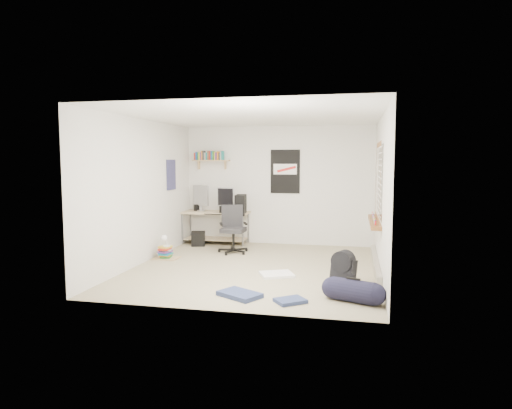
% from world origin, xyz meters
% --- Properties ---
extents(floor, '(4.00, 4.50, 0.01)m').
position_xyz_m(floor, '(0.00, 0.00, -0.01)').
color(floor, gray).
rests_on(floor, ground).
extents(ceiling, '(4.00, 4.50, 0.01)m').
position_xyz_m(ceiling, '(0.00, 0.00, 2.50)').
color(ceiling, white).
rests_on(ceiling, ground).
extents(back_wall, '(4.00, 0.01, 2.50)m').
position_xyz_m(back_wall, '(0.00, 2.25, 1.25)').
color(back_wall, silver).
rests_on(back_wall, ground).
extents(left_wall, '(0.01, 4.50, 2.50)m').
position_xyz_m(left_wall, '(-2.00, 0.00, 1.25)').
color(left_wall, silver).
rests_on(left_wall, ground).
extents(right_wall, '(0.01, 4.50, 2.50)m').
position_xyz_m(right_wall, '(2.00, 0.00, 1.25)').
color(right_wall, silver).
rests_on(right_wall, ground).
extents(desk, '(1.57, 1.03, 0.66)m').
position_xyz_m(desk, '(-1.32, 2.00, 0.36)').
color(desk, '#CBB78D').
rests_on(desk, floor).
extents(monitor_left, '(0.40, 0.24, 0.43)m').
position_xyz_m(monitor_left, '(-1.64, 2.00, 0.88)').
color(monitor_left, '#9F9FA3').
rests_on(monitor_left, desk).
extents(monitor_right, '(0.38, 0.11, 0.41)m').
position_xyz_m(monitor_right, '(-1.07, 1.92, 0.86)').
color(monitor_right, '#98989C').
rests_on(monitor_right, desk).
extents(pc_tower, '(0.23, 0.42, 0.42)m').
position_xyz_m(pc_tower, '(-0.70, 1.74, 0.87)').
color(pc_tower, black).
rests_on(pc_tower, desk).
extents(keyboard, '(0.39, 0.14, 0.02)m').
position_xyz_m(keyboard, '(-1.27, 1.74, 0.67)').
color(keyboard, black).
rests_on(keyboard, desk).
extents(speaker_left, '(0.11, 0.11, 0.17)m').
position_xyz_m(speaker_left, '(-1.75, 2.00, 0.75)').
color(speaker_left, black).
rests_on(speaker_left, desk).
extents(speaker_right, '(0.12, 0.12, 0.18)m').
position_xyz_m(speaker_right, '(-1.09, 1.74, 0.75)').
color(speaker_right, black).
rests_on(speaker_right, desk).
extents(office_chair, '(0.79, 0.79, 0.93)m').
position_xyz_m(office_chair, '(-0.69, 1.12, 0.49)').
color(office_chair, '#242326').
rests_on(office_chair, floor).
extents(wall_shelf, '(0.80, 0.22, 0.24)m').
position_xyz_m(wall_shelf, '(-1.45, 2.14, 1.78)').
color(wall_shelf, tan).
rests_on(wall_shelf, back_wall).
extents(poster_back_wall, '(0.62, 0.03, 0.92)m').
position_xyz_m(poster_back_wall, '(0.15, 2.23, 1.55)').
color(poster_back_wall, black).
rests_on(poster_back_wall, back_wall).
extents(poster_left_wall, '(0.02, 0.42, 0.60)m').
position_xyz_m(poster_left_wall, '(-1.99, 1.20, 1.50)').
color(poster_left_wall, navy).
rests_on(poster_left_wall, left_wall).
extents(window, '(0.10, 1.50, 1.26)m').
position_xyz_m(window, '(1.95, 0.30, 1.45)').
color(window, brown).
rests_on(window, right_wall).
extents(baseboard_heater, '(0.08, 2.50, 0.18)m').
position_xyz_m(baseboard_heater, '(1.96, 0.30, 0.09)').
color(baseboard_heater, '#B7B2A8').
rests_on(baseboard_heater, floor).
extents(backpack, '(0.39, 0.36, 0.42)m').
position_xyz_m(backpack, '(1.46, -0.92, 0.20)').
color(backpack, black).
rests_on(backpack, floor).
extents(duffel_bag, '(0.37, 0.37, 0.57)m').
position_xyz_m(duffel_bag, '(1.60, -1.55, 0.14)').
color(duffel_bag, black).
rests_on(duffel_bag, floor).
extents(tshirt, '(0.62, 0.58, 0.04)m').
position_xyz_m(tshirt, '(0.44, -0.46, 0.02)').
color(tshirt, white).
rests_on(tshirt, floor).
extents(jeans_a, '(0.65, 0.58, 0.06)m').
position_xyz_m(jeans_a, '(0.14, -1.64, 0.03)').
color(jeans_a, navy).
rests_on(jeans_a, floor).
extents(jeans_b, '(0.46, 0.44, 0.05)m').
position_xyz_m(jeans_b, '(0.83, -1.74, 0.03)').
color(jeans_b, navy).
rests_on(jeans_b, floor).
extents(book_stack, '(0.54, 0.50, 0.29)m').
position_xyz_m(book_stack, '(-1.75, 0.34, 0.15)').
color(book_stack, brown).
rests_on(book_stack, floor).
extents(desk_lamp, '(0.15, 0.22, 0.22)m').
position_xyz_m(desk_lamp, '(-1.73, 0.32, 0.38)').
color(desk_lamp, silver).
rests_on(desk_lamp, book_stack).
extents(subwoofer, '(0.34, 0.34, 0.31)m').
position_xyz_m(subwoofer, '(-1.60, 1.67, 0.14)').
color(subwoofer, black).
rests_on(subwoofer, floor).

